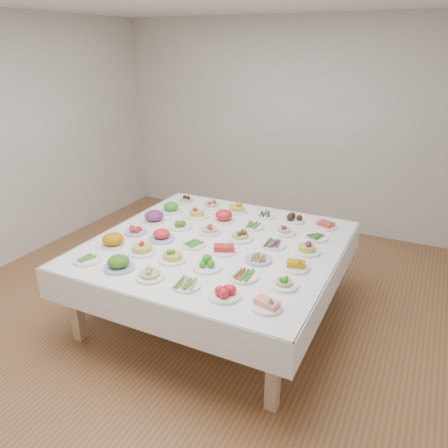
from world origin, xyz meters
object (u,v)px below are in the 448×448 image
at_px(dish_0, 87,259).
at_px(dish_18, 154,216).
at_px(display_table, 217,249).
at_px(dish_35, 326,224).

xyz_separation_m(dish_0, dish_18, (0.01, 0.98, 0.05)).
bearing_deg(display_table, dish_18, 168.49).
relative_size(dish_0, dish_35, 1.09).
xyz_separation_m(display_table, dish_35, (0.81, 0.80, 0.11)).
height_order(display_table, dish_0, dish_0).
height_order(dish_0, dish_35, dish_35).
bearing_deg(dish_35, dish_0, -135.10).
relative_size(dish_0, dish_18, 0.98).
distance_m(dish_18, dish_35, 1.73).
xyz_separation_m(display_table, dish_0, (-0.81, -0.81, 0.09)).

